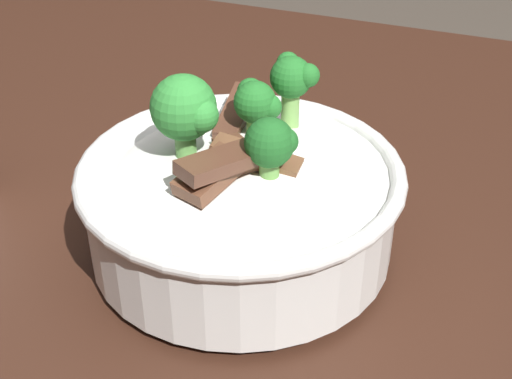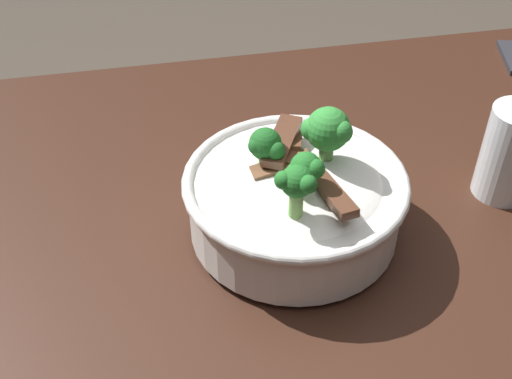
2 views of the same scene
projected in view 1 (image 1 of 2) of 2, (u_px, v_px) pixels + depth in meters
dining_table at (298, 293)px, 0.62m from camera, size 1.42×0.92×0.77m
rice_bowl at (240, 193)px, 0.51m from camera, size 0.23×0.23×0.15m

